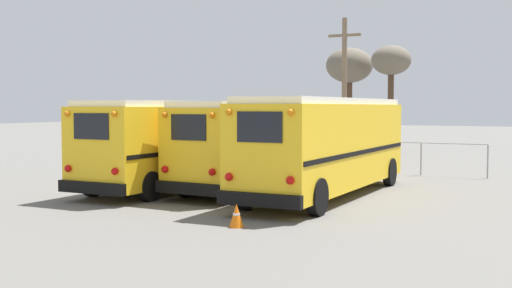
{
  "coord_description": "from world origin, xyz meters",
  "views": [
    {
      "loc": [
        10.39,
        -20.82,
        2.97
      ],
      "look_at": [
        0.0,
        -0.66,
        1.64
      ],
      "focal_mm": 45.0,
      "sensor_mm": 36.0,
      "label": 1
    }
  ],
  "objects_px": {
    "bare_tree_0": "(391,63)",
    "bare_tree_1": "(349,67)",
    "school_bus_1": "(264,142)",
    "traffic_cone": "(236,215)",
    "school_bus_0": "(184,140)",
    "school_bus_2": "(327,143)",
    "utility_pole": "(344,87)"
  },
  "relations": [
    {
      "from": "school_bus_0",
      "to": "utility_pole",
      "type": "bearing_deg",
      "value": 82.52
    },
    {
      "from": "school_bus_0",
      "to": "school_bus_2",
      "type": "distance_m",
      "value": 5.67
    },
    {
      "from": "utility_pole",
      "to": "bare_tree_1",
      "type": "bearing_deg",
      "value": 107.4
    },
    {
      "from": "school_bus_0",
      "to": "school_bus_1",
      "type": "bearing_deg",
      "value": 19.44
    },
    {
      "from": "utility_pole",
      "to": "traffic_cone",
      "type": "height_order",
      "value": "utility_pole"
    },
    {
      "from": "bare_tree_1",
      "to": "school_bus_2",
      "type": "bearing_deg",
      "value": -72.75
    },
    {
      "from": "utility_pole",
      "to": "bare_tree_0",
      "type": "relative_size",
      "value": 1.12
    },
    {
      "from": "school_bus_1",
      "to": "school_bus_2",
      "type": "distance_m",
      "value": 3.02
    },
    {
      "from": "school_bus_2",
      "to": "utility_pole",
      "type": "height_order",
      "value": "utility_pole"
    },
    {
      "from": "bare_tree_0",
      "to": "bare_tree_1",
      "type": "xyz_separation_m",
      "value": [
        -3.28,
        1.48,
        -0.07
      ]
    },
    {
      "from": "school_bus_2",
      "to": "traffic_cone",
      "type": "distance_m",
      "value": 6.31
    },
    {
      "from": "bare_tree_0",
      "to": "school_bus_2",
      "type": "bearing_deg",
      "value": -80.21
    },
    {
      "from": "bare_tree_0",
      "to": "bare_tree_1",
      "type": "relative_size",
      "value": 0.99
    },
    {
      "from": "bare_tree_0",
      "to": "traffic_cone",
      "type": "relative_size",
      "value": 11.76
    },
    {
      "from": "traffic_cone",
      "to": "bare_tree_0",
      "type": "bearing_deg",
      "value": 97.51
    },
    {
      "from": "school_bus_0",
      "to": "utility_pole",
      "type": "xyz_separation_m",
      "value": [
        1.69,
        12.86,
        2.29
      ]
    },
    {
      "from": "school_bus_0",
      "to": "school_bus_2",
      "type": "bearing_deg",
      "value": -0.39
    },
    {
      "from": "school_bus_2",
      "to": "utility_pole",
      "type": "relative_size",
      "value": 1.33
    },
    {
      "from": "utility_pole",
      "to": "traffic_cone",
      "type": "xyz_separation_m",
      "value": [
        3.96,
        -19.03,
        -3.72
      ]
    },
    {
      "from": "utility_pole",
      "to": "bare_tree_1",
      "type": "distance_m",
      "value": 9.56
    },
    {
      "from": "utility_pole",
      "to": "traffic_cone",
      "type": "bearing_deg",
      "value": -78.25
    },
    {
      "from": "school_bus_0",
      "to": "traffic_cone",
      "type": "height_order",
      "value": "school_bus_0"
    },
    {
      "from": "school_bus_2",
      "to": "bare_tree_1",
      "type": "relative_size",
      "value": 1.48
    },
    {
      "from": "school_bus_1",
      "to": "bare_tree_1",
      "type": "xyz_separation_m",
      "value": [
        -3.96,
        20.85,
        3.94
      ]
    },
    {
      "from": "school_bus_1",
      "to": "utility_pole",
      "type": "height_order",
      "value": "utility_pole"
    },
    {
      "from": "school_bus_2",
      "to": "bare_tree_0",
      "type": "relative_size",
      "value": 1.5
    },
    {
      "from": "traffic_cone",
      "to": "utility_pole",
      "type": "bearing_deg",
      "value": 101.75
    },
    {
      "from": "school_bus_0",
      "to": "traffic_cone",
      "type": "relative_size",
      "value": 17.4
    },
    {
      "from": "school_bus_1",
      "to": "traffic_cone",
      "type": "xyz_separation_m",
      "value": [
        2.81,
        -7.17,
        -1.4
      ]
    },
    {
      "from": "school_bus_2",
      "to": "traffic_cone",
      "type": "bearing_deg",
      "value": -90.2
    },
    {
      "from": "school_bus_1",
      "to": "traffic_cone",
      "type": "bearing_deg",
      "value": -68.58
    },
    {
      "from": "school_bus_0",
      "to": "bare_tree_0",
      "type": "height_order",
      "value": "bare_tree_0"
    }
  ]
}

